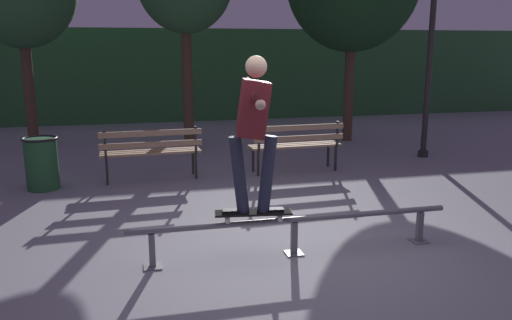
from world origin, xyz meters
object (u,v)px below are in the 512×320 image
Objects in this scene: grind_rail at (294,226)px; park_bench_left_center at (296,142)px; skateboarder at (253,122)px; trash_can at (42,163)px; park_bench_leftmost at (151,148)px; skateboard at (253,213)px; lamp_post_right at (432,27)px.

park_bench_left_center is at bearing 71.90° from grind_rail.
skateboarder is 4.27m from trash_can.
park_bench_left_center is 4.09m from trash_can.
skateboarder reaches higher than park_bench_leftmost.
park_bench_left_center is at bearing 65.50° from skateboard.
skateboard is 0.21× the size of lamp_post_right.
grind_rail is at bearing 0.05° from skateboarder.
lamp_post_right reaches higher than park_bench_left_center.
trash_can is at bearing -175.88° from park_bench_leftmost.
skateboard is 0.49× the size of park_bench_left_center.
grind_rail is 4.43m from trash_can.
skateboarder is at bearing -137.26° from lamp_post_right.
skateboarder is 3.63m from park_bench_leftmost.
lamp_post_right is 7.26m from trash_can.
park_bench_leftmost is at bearing 111.29° from grind_rail.
park_bench_leftmost is at bearing -173.04° from lamp_post_right.
lamp_post_right reaches higher than trash_can.
grind_rail is 4.30× the size of skateboard.
trash_can is (-6.92, -0.76, -2.07)m from lamp_post_right.
lamp_post_right is at bearing 6.29° from trash_can.
park_bench_leftmost and park_bench_left_center have the same top height.
grind_rail is 0.47m from skateboard.
park_bench_leftmost is at bearing 180.00° from park_bench_left_center.
park_bench_leftmost is at bearing 4.12° from trash_can.
skateboarder is (-0.44, -0.00, 1.11)m from grind_rail.
park_bench_left_center reaches higher than skateboard.
skateboarder is at bearing -179.95° from grind_rail.
trash_can is at bearing -178.34° from park_bench_left_center.
skateboarder is at bearing -7.66° from skateboard.
skateboard is 4.15m from trash_can.
park_bench_leftmost is at bearing 104.62° from skateboard.
skateboard is 0.51× the size of skateboarder.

